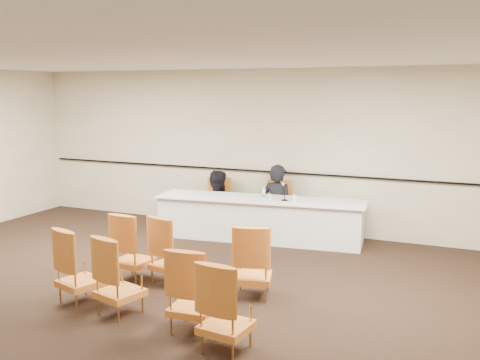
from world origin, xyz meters
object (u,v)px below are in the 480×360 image
Objects in this scene: panelist_second_chair at (216,203)px; panel_table at (259,219)px; aud_chair_front_left at (133,246)px; drinking_glass at (270,197)px; aud_chair_extra at (226,305)px; aud_chair_back_right at (193,289)px; coffee_cup at (294,199)px; water_bottle at (264,193)px; aud_chair_front_right at (253,260)px; microphone at (285,192)px; aud_chair_back_left at (80,265)px; panelist_main_chair at (277,207)px; panelist_main at (277,210)px; panelist_second at (216,212)px; aud_chair_front_mid at (171,250)px; aud_chair_back_mid at (120,275)px.

panel_table is at bearing -28.86° from panelist_second_chair.
aud_chair_front_left is at bearing -115.18° from panel_table.
drinking_glass is 4.06m from aud_chair_extra.
aud_chair_back_right is at bearing 158.29° from aud_chair_extra.
panel_table is 0.79m from coffee_cup.
coffee_cup is (0.58, -0.06, -0.04)m from water_bottle.
coffee_cup is at bearing -22.97° from panelist_second_chair.
aud_chair_front_right is at bearing -72.06° from water_bottle.
aud_chair_front_left reaches higher than coffee_cup.
panelist_second_chair is at bearing 136.05° from microphone.
aud_chair_back_left is (-1.89, -1.02, 0.00)m from aud_chair_front_right.
panelist_main_chair and panelist_second_chair have the same top height.
panelist_main is 5.74× the size of microphone.
panelist_second reaches higher than aud_chair_back_left.
aud_chair_front_left reaches higher than drinking_glass.
aud_chair_front_right is at bearing 14.36° from aud_chair_front_mid.
panelist_second reaches higher than aud_chair_front_left.
aud_chair_back_mid is (-0.04, -1.11, 0.00)m from aud_chair_front_mid.
panelist_main is 0.82m from microphone.
aud_chair_back_left is at bearing -167.87° from aud_chair_front_right.
panelist_second is at bearing 98.28° from aud_chair_front_left.
drinking_glass is 2.79m from aud_chair_front_left.
aud_chair_back_right is at bearing -80.95° from water_bottle.
panelist_second reaches higher than aud_chair_extra.
drinking_glass is 0.11× the size of aud_chair_front_mid.
microphone is 2.99× the size of drinking_glass.
aud_chair_front_right reaches higher than panel_table.
aud_chair_back_left reaches higher than drinking_glass.
panelist_second_chair is 4.55× the size of water_bottle.
aud_chair_extra is at bearing -82.23° from coffee_cup.
aud_chair_extra is at bearing -30.07° from aud_chair_front_mid.
panel_table is 2.14× the size of panelist_main.
aud_chair_back_mid is 1.00× the size of aud_chair_back_right.
panelist_main_chair is 3.18m from aud_chair_front_right.
panelist_second is at bearing 159.88° from drinking_glass.
aud_chair_back_right is at bearing 12.00° from aud_chair_back_left.
panelist_main_chair is at bearing 77.11° from aud_chair_front_left.
aud_chair_back_right reaches higher than drinking_glass.
panel_table is 17.60× the size of water_bottle.
panelist_main reaches higher than aud_chair_back_left.
microphone is 0.31× the size of aud_chair_front_left.
aud_chair_back_left is at bearing -112.03° from panelist_main_chair.
panelist_main_chair is at bearing -0.00° from panelist_second_chair.
panel_table is at bearing 84.23° from panelist_main.
panelist_second_chair and aud_chair_front_mid have the same top height.
panelist_second_chair reaches higher than panel_table.
coffee_cup is at bearing -12.80° from panel_table.
aud_chair_back_mid reaches higher than panel_table.
panelist_second_chair is 3.05m from aud_chair_front_mid.
microphone is 0.39m from water_bottle.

